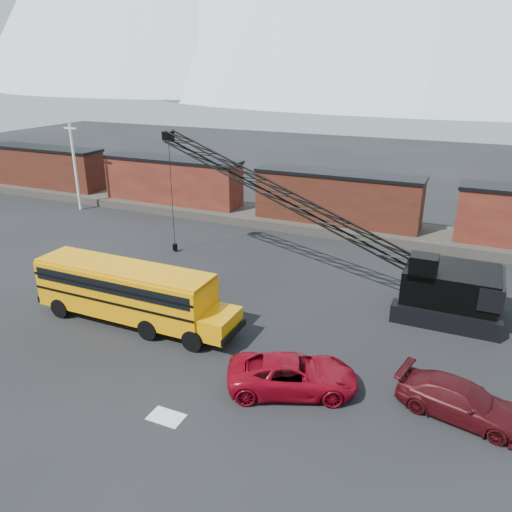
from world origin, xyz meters
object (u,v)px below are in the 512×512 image
Objects in this scene: red_pickup at (293,374)px; maroon_suv at (461,400)px; school_bus at (130,292)px; crawler_crane at (296,203)px.

red_pickup is 6.70m from maroon_suv.
crawler_crane reaches higher than school_bus.
maroon_suv is 0.22× the size of crawler_crane.
red_pickup is (9.94, -2.11, -1.03)m from school_bus.
crawler_crane is (-4.03, 11.05, 4.31)m from red_pickup.
school_bus reaches higher than maroon_suv.
red_pickup is 12.53m from crawler_crane.
red_pickup is at bearing -11.96° from school_bus.
red_pickup reaches higher than maroon_suv.
school_bus is 2.35× the size of maroon_suv.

